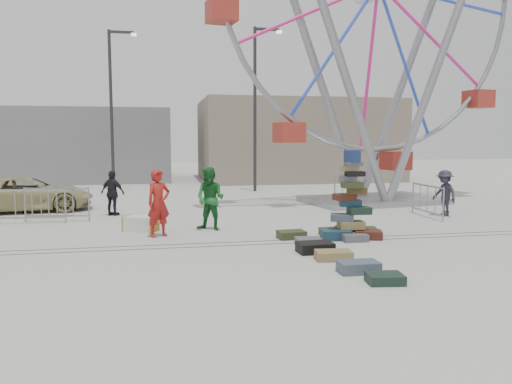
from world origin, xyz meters
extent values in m
plane|color=#9E9E99|center=(0.00, 0.00, 0.00)|extent=(90.00, 90.00, 0.00)
cube|color=#47443F|center=(0.00, 0.60, 0.00)|extent=(40.00, 0.04, 0.01)
cube|color=#47443F|center=(0.00, 1.00, 0.00)|extent=(40.00, 0.04, 0.01)
cube|color=gray|center=(7.00, 20.00, 2.50)|extent=(12.00, 8.00, 5.00)
cube|color=gray|center=(-6.00, 22.00, 2.20)|extent=(10.00, 8.00, 4.40)
cylinder|color=#2D2D30|center=(3.00, 13.00, 4.00)|extent=(0.16, 0.16, 8.00)
cube|color=#2D2D30|center=(3.60, 13.00, 7.90)|extent=(1.20, 0.15, 0.12)
cube|color=silver|center=(4.20, 13.00, 7.80)|extent=(0.25, 0.25, 0.12)
cylinder|color=#2D2D30|center=(-4.00, 15.00, 4.00)|extent=(0.16, 0.16, 8.00)
cube|color=#2D2D30|center=(-3.40, 15.00, 7.90)|extent=(1.20, 0.15, 0.12)
cube|color=silver|center=(-2.80, 15.00, 7.80)|extent=(0.25, 0.25, 0.12)
cube|color=#1A3F50|center=(2.85, 0.90, 0.12)|extent=(0.81, 0.60, 0.25)
cube|color=#502215|center=(3.69, 0.76, 0.11)|extent=(0.82, 0.68, 0.23)
cube|color=#4B3818|center=(2.93, 1.37, 0.10)|extent=(0.68, 0.49, 0.21)
cube|color=#334020|center=(3.77, 1.23, 0.11)|extent=(0.77, 0.62, 0.23)
cube|color=slate|center=(3.23, 0.55, 0.09)|extent=(0.64, 0.44, 0.19)
cube|color=black|center=(3.38, 1.48, 0.10)|extent=(0.71, 0.57, 0.21)
cube|color=olive|center=(3.30, 0.97, 0.35)|extent=(0.69, 0.50, 0.21)
cube|color=#4B596B|center=(3.07, 1.04, 0.55)|extent=(0.71, 0.60, 0.19)
cube|color=#1A3024|center=(3.50, 0.92, 0.74)|extent=(0.60, 0.42, 0.19)
cube|color=#1A3F50|center=(3.32, 1.11, 0.92)|extent=(0.63, 0.49, 0.17)
cube|color=#502215|center=(3.14, 1.09, 1.09)|extent=(0.58, 0.42, 0.17)
cube|color=#4B3818|center=(3.44, 0.99, 1.26)|extent=(0.61, 0.50, 0.17)
cube|color=#334020|center=(3.29, 0.92, 1.42)|extent=(0.55, 0.39, 0.15)
cube|color=slate|center=(3.22, 1.06, 1.57)|extent=(0.58, 0.50, 0.15)
cube|color=black|center=(3.37, 0.96, 1.71)|extent=(0.48, 0.33, 0.13)
cube|color=olive|center=(3.26, 1.02, 1.84)|extent=(0.51, 0.40, 0.13)
cube|color=#4B596B|center=(3.32, 0.94, 1.97)|extent=(0.44, 0.29, 0.11)
cylinder|color=navy|center=(3.30, 0.97, 2.17)|extent=(0.45, 0.45, 0.30)
cube|color=gray|center=(6.93, 7.69, 0.11)|extent=(5.88, 4.10, 0.22)
cylinder|color=gray|center=(5.37, 6.44, 4.34)|extent=(3.77, 0.94, 8.80)
cylinder|color=gray|center=(8.80, 7.02, 4.34)|extent=(3.77, 0.94, 8.80)
cylinder|color=gray|center=(5.05, 8.37, 4.34)|extent=(3.77, 0.94, 8.80)
cylinder|color=gray|center=(8.48, 8.94, 4.34)|extent=(3.77, 0.94, 8.80)
cube|color=#9E2C21|center=(6.93, 7.69, 1.63)|extent=(1.12, 1.12, 0.76)
cube|color=silver|center=(-2.22, 3.00, 0.21)|extent=(1.05, 0.88, 0.43)
cube|color=#334020|center=(1.72, 1.18, 0.10)|extent=(0.75, 0.55, 0.21)
cube|color=slate|center=(1.91, 0.22, 0.10)|extent=(0.66, 0.62, 0.19)
cube|color=black|center=(1.84, -0.49, 0.12)|extent=(0.83, 0.60, 0.24)
cube|color=olive|center=(2.02, -1.24, 0.10)|extent=(0.83, 0.55, 0.20)
cube|color=#4B596B|center=(2.15, -2.32, 0.11)|extent=(0.80, 0.47, 0.23)
cube|color=#1A3024|center=(2.34, -3.10, 0.09)|extent=(0.71, 0.58, 0.18)
imported|color=maroon|center=(-1.71, 2.12, 0.91)|extent=(0.79, 0.69, 1.81)
imported|color=#186225|center=(-0.25, 2.83, 0.91)|extent=(1.12, 1.06, 1.81)
imported|color=black|center=(-3.25, 6.15, 0.77)|extent=(0.97, 0.79, 1.55)
imported|color=#23232E|center=(7.84, 3.95, 0.78)|extent=(0.75, 1.10, 1.56)
imported|color=tan|center=(-6.39, 7.84, 0.63)|extent=(4.76, 2.69, 1.26)
camera|label=1|loc=(-1.65, -11.36, 2.64)|focal=35.00mm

